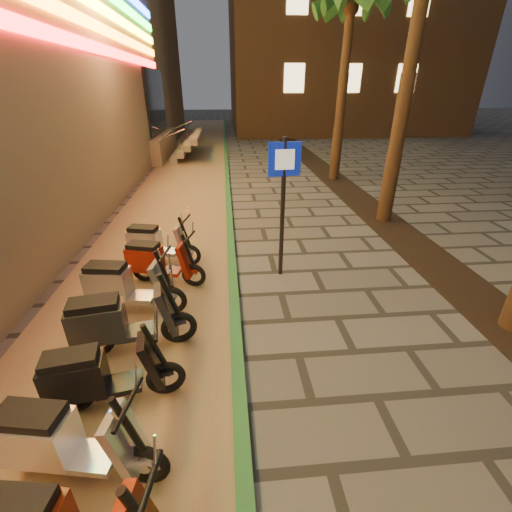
{
  "coord_description": "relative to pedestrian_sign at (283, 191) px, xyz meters",
  "views": [
    {
      "loc": [
        -0.96,
        -2.09,
        3.54
      ],
      "look_at": [
        -0.55,
        2.57,
        1.2
      ],
      "focal_mm": 24.0,
      "sensor_mm": 36.0,
      "label": 1
    }
  ],
  "objects": [
    {
      "name": "ground",
      "position": [
        -0.1,
        -4.1,
        -1.77
      ],
      "size": [
        120.0,
        120.0,
        0.0
      ],
      "primitive_type": "plane",
      "color": "#474442",
      "rests_on": "ground"
    },
    {
      "name": "parking_strip",
      "position": [
        -2.7,
        5.9,
        -1.77
      ],
      "size": [
        3.4,
        60.0,
        0.01
      ],
      "primitive_type": "cube",
      "color": "#8C7251",
      "rests_on": "ground"
    },
    {
      "name": "green_curb",
      "position": [
        -1.0,
        5.9,
        -1.72
      ],
      "size": [
        0.18,
        60.0,
        0.1
      ],
      "primitive_type": "cube",
      "color": "#276831",
      "rests_on": "ground"
    },
    {
      "name": "planting_strip",
      "position": [
        3.5,
        0.9,
        -1.76
      ],
      "size": [
        1.2,
        40.0,
        0.02
      ],
      "primitive_type": "cube",
      "color": "black",
      "rests_on": "ground"
    },
    {
      "name": "palm_d",
      "position": [
        3.5,
        7.9,
        4.17
      ],
      "size": [
        2.97,
        3.02,
        7.16
      ],
      "color": "#472D19",
      "rests_on": "ground"
    },
    {
      "name": "pedestrian_sign",
      "position": [
        0.0,
        0.0,
        0.0
      ],
      "size": [
        0.6,
        0.11,
        2.74
      ],
      "rotation": [
        0.0,
        0.0,
        0.08
      ],
      "color": "black",
      "rests_on": "ground"
    },
    {
      "name": "scooter_5",
      "position": [
        -2.71,
        -3.91,
        -1.28
      ],
      "size": [
        1.63,
        0.7,
        1.14
      ],
      "rotation": [
        0.0,
        0.0,
        -0.18
      ],
      "color": "black",
      "rests_on": "ground"
    },
    {
      "name": "scooter_6",
      "position": [
        -2.65,
        -3.07,
        -1.29
      ],
      "size": [
        1.58,
        0.68,
        1.11
      ],
      "rotation": [
        0.0,
        0.0,
        0.17
      ],
      "color": "black",
      "rests_on": "ground"
    },
    {
      "name": "scooter_7",
      "position": [
        -2.67,
        -2.11,
        -1.24
      ],
      "size": [
        1.75,
        0.74,
        1.23
      ],
      "rotation": [
        0.0,
        0.0,
        0.17
      ],
      "color": "black",
      "rests_on": "ground"
    },
    {
      "name": "scooter_8",
      "position": [
        -2.85,
        -1.08,
        -1.26
      ],
      "size": [
        1.69,
        0.69,
        1.19
      ],
      "rotation": [
        0.0,
        0.0,
        -0.15
      ],
      "color": "black",
      "rests_on": "ground"
    },
    {
      "name": "scooter_9",
      "position": [
        -2.47,
        -0.14,
        -1.3
      ],
      "size": [
        1.55,
        0.78,
        1.1
      ],
      "rotation": [
        0.0,
        0.0,
        -0.27
      ],
      "color": "black",
      "rests_on": "ground"
    },
    {
      "name": "scooter_10",
      "position": [
        -2.64,
        0.72,
        -1.29
      ],
      "size": [
        1.58,
        0.73,
        1.11
      ],
      "rotation": [
        0.0,
        0.0,
        -0.22
      ],
      "color": "black",
      "rests_on": "ground"
    }
  ]
}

